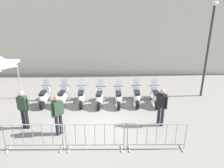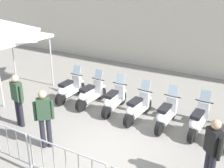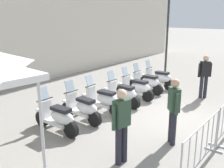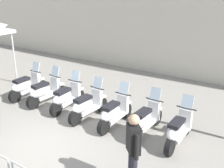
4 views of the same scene
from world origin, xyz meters
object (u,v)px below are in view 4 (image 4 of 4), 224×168
at_px(motorcycle_4, 114,113).
at_px(motorcycle_5, 145,120).
at_px(motorcycle_3, 87,105).
at_px(motorcycle_6, 178,130).
at_px(motorcycle_0, 26,86).
at_px(motorcycle_1, 45,91).
at_px(officer_near_row_end, 133,148).
at_px(motorcycle_2, 66,97).

bearing_deg(motorcycle_4, motorcycle_5, 10.16).
xyz_separation_m(motorcycle_3, motorcycle_6, (2.94, 0.31, 0.00)).
relative_size(motorcycle_0, motorcycle_4, 1.00).
height_order(motorcycle_1, motorcycle_6, same).
distance_m(motorcycle_6, officer_near_row_end, 2.18).
distance_m(motorcycle_2, motorcycle_4, 1.96).
distance_m(motorcycle_5, officer_near_row_end, 2.35).
xyz_separation_m(motorcycle_3, motorcycle_4, (0.98, 0.10, 0.00)).
height_order(motorcycle_0, motorcycle_1, same).
relative_size(motorcycle_1, motorcycle_5, 1.00).
distance_m(motorcycle_1, officer_near_row_end, 5.22).
distance_m(motorcycle_1, motorcycle_5, 3.93).
bearing_deg(motorcycle_1, officer_near_row_end, -20.24).
distance_m(motorcycle_2, officer_near_row_end, 4.34).
height_order(motorcycle_0, motorcycle_3, same).
bearing_deg(motorcycle_5, motorcycle_0, -175.90).
xyz_separation_m(motorcycle_1, motorcycle_2, (0.99, 0.08, 0.00)).
relative_size(motorcycle_3, officer_near_row_end, 0.99).
height_order(motorcycle_2, motorcycle_3, same).
relative_size(motorcycle_2, motorcycle_3, 1.00).
bearing_deg(motorcycle_2, motorcycle_5, 4.22).
bearing_deg(motorcycle_4, motorcycle_1, -177.70).
height_order(motorcycle_1, officer_near_row_end, officer_near_row_end).
relative_size(motorcycle_2, motorcycle_6, 1.00).
xyz_separation_m(motorcycle_1, motorcycle_4, (2.95, 0.12, 0.00)).
xyz_separation_m(motorcycle_4, motorcycle_6, (1.96, 0.20, 0.00)).
distance_m(motorcycle_3, officer_near_row_end, 3.46).
height_order(motorcycle_0, motorcycle_5, same).
bearing_deg(motorcycle_3, officer_near_row_end, -32.01).
relative_size(motorcycle_0, motorcycle_2, 1.00).
height_order(motorcycle_0, motorcycle_6, same).
xyz_separation_m(motorcycle_5, motorcycle_6, (0.99, 0.03, 0.00)).
xyz_separation_m(motorcycle_2, motorcycle_5, (2.93, 0.22, 0.00)).
relative_size(motorcycle_4, motorcycle_6, 1.00).
bearing_deg(motorcycle_2, motorcycle_0, -176.08).
bearing_deg(motorcycle_3, motorcycle_5, 8.01).
distance_m(motorcycle_4, motorcycle_6, 1.97).
height_order(motorcycle_0, motorcycle_2, same).
height_order(motorcycle_0, motorcycle_4, same).
height_order(motorcycle_4, motorcycle_5, same).
bearing_deg(motorcycle_0, motorcycle_5, 4.10).
distance_m(motorcycle_3, motorcycle_4, 0.99).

